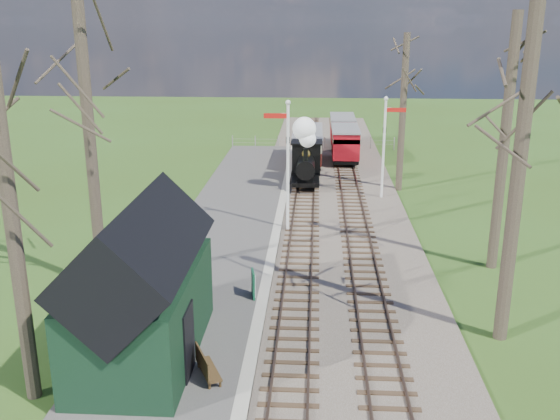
{
  "coord_description": "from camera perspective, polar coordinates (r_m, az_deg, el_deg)",
  "views": [
    {
      "loc": [
        0.61,
        -12.07,
        9.6
      ],
      "look_at": [
        -0.96,
        14.21,
        1.6
      ],
      "focal_mm": 40.0,
      "sensor_mm": 36.0,
      "label": 1
    }
  ],
  "objects": [
    {
      "name": "distant_hills",
      "position": [
        80.69,
        3.8,
        -1.79
      ],
      "size": [
        114.4,
        48.0,
        22.02
      ],
      "color": "#385B23",
      "rests_on": "ground"
    },
    {
      "name": "ballast_bed",
      "position": [
        35.39,
        4.4,
        1.19
      ],
      "size": [
        8.0,
        60.0,
        0.1
      ],
      "primitive_type": "cube",
      "color": "brown",
      "rests_on": "ground"
    },
    {
      "name": "track_near",
      "position": [
        35.38,
        2.3,
        1.31
      ],
      "size": [
        1.6,
        60.0,
        0.15
      ],
      "color": "brown",
      "rests_on": "ground"
    },
    {
      "name": "track_far",
      "position": [
        35.43,
        6.51,
        1.23
      ],
      "size": [
        1.6,
        60.0,
        0.15
      ],
      "color": "brown",
      "rests_on": "ground"
    },
    {
      "name": "platform",
      "position": [
        28.05,
        -5.23,
        -2.97
      ],
      "size": [
        5.0,
        44.0,
        0.2
      ],
      "primitive_type": "cube",
      "color": "#474442",
      "rests_on": "ground"
    },
    {
      "name": "coping_strip",
      "position": [
        27.81,
        -0.53,
        -3.07
      ],
      "size": [
        0.4,
        44.0,
        0.21
      ],
      "primitive_type": "cube",
      "color": "#B2AD9E",
      "rests_on": "ground"
    },
    {
      "name": "station_shed",
      "position": [
        18.33,
        -12.52,
        -7.1
      ],
      "size": [
        3.25,
        6.3,
        4.78
      ],
      "color": "black",
      "rests_on": "platform"
    },
    {
      "name": "semaphore_near",
      "position": [
        28.74,
        0.59,
        4.89
      ],
      "size": [
        1.22,
        0.24,
        6.22
      ],
      "color": "silver",
      "rests_on": "ground"
    },
    {
      "name": "semaphore_far",
      "position": [
        34.84,
        9.61,
        6.33
      ],
      "size": [
        1.22,
        0.24,
        5.72
      ],
      "color": "silver",
      "rests_on": "ground"
    },
    {
      "name": "bare_trees",
      "position": [
        22.61,
        5.2,
        5.63
      ],
      "size": [
        15.51,
        22.39,
        12.0
      ],
      "color": "#382D23",
      "rests_on": "ground"
    },
    {
      "name": "fence_line",
      "position": [
        48.92,
        3.01,
        6.21
      ],
      "size": [
        12.6,
        0.08,
        1.0
      ],
      "color": "slate",
      "rests_on": "ground"
    },
    {
      "name": "locomotive",
      "position": [
        36.97,
        2.38,
        4.99
      ],
      "size": [
        1.71,
        3.99,
        4.27
      ],
      "color": "black",
      "rests_on": "ground"
    },
    {
      "name": "coach",
      "position": [
        43.01,
        2.55,
        5.96
      ],
      "size": [
        1.99,
        6.83,
        2.1
      ],
      "color": "black",
      "rests_on": "ground"
    },
    {
      "name": "red_carriage_a",
      "position": [
        44.09,
        5.97,
        6.07
      ],
      "size": [
        1.89,
        4.68,
        1.99
      ],
      "color": "black",
      "rests_on": "ground"
    },
    {
      "name": "red_carriage_b",
      "position": [
        49.5,
        5.72,
        7.27
      ],
      "size": [
        1.89,
        4.68,
        1.99
      ],
      "color": "black",
      "rests_on": "ground"
    },
    {
      "name": "sign_board",
      "position": [
        22.21,
        -2.45,
        -6.76
      ],
      "size": [
        0.21,
        0.67,
        0.99
      ],
      "color": "#104C2F",
      "rests_on": "platform"
    },
    {
      "name": "bench",
      "position": [
        17.69,
        -6.84,
        -13.95
      ],
      "size": [
        0.93,
        1.41,
        0.78
      ],
      "color": "#432F18",
      "rests_on": "platform"
    },
    {
      "name": "person",
      "position": [
        17.98,
        -9.05,
        -12.07
      ],
      "size": [
        0.36,
        0.55,
        1.51
      ],
      "primitive_type": "imported",
      "rotation": [
        0.0,
        0.0,
        1.57
      ],
      "color": "black",
      "rests_on": "platform"
    }
  ]
}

